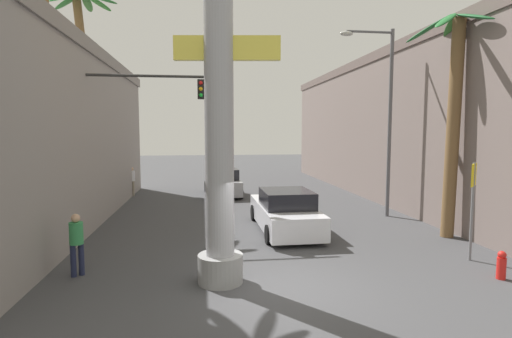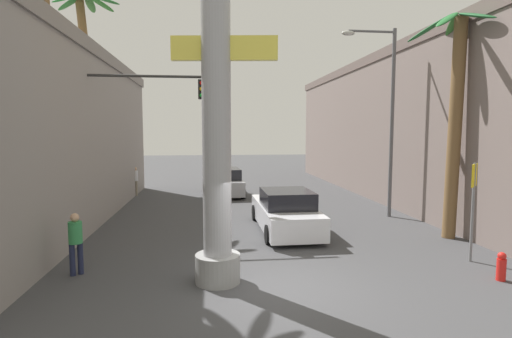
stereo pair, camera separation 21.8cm
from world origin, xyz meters
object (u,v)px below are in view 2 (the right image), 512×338
at_px(street_lamp, 385,106).
at_px(car_far, 225,182).
at_px(neon_sign_pole, 216,74).
at_px(traffic_light_mast, 125,120).
at_px(crossing_sign, 473,198).
at_px(pedestrian_far_left, 135,179).
at_px(pedestrian_curb_left, 76,239).
at_px(fire_hydrant, 501,267).
at_px(palm_tree_mid_left, 90,81).
at_px(car_lead, 285,212).
at_px(palm_tree_near_right, 455,109).
at_px(palm_tree_near_left, 47,46).

bearing_deg(street_lamp, car_far, 133.70).
height_order(neon_sign_pole, traffic_light_mast, neon_sign_pole).
relative_size(crossing_sign, pedestrian_far_left, 1.69).
height_order(pedestrian_curb_left, fire_hydrant, pedestrian_curb_left).
bearing_deg(palm_tree_mid_left, fire_hydrant, -38.28).
xyz_separation_m(neon_sign_pole, palm_tree_mid_left, (-5.36, 9.03, 0.89)).
bearing_deg(fire_hydrant, car_lead, 127.99).
height_order(neon_sign_pole, fire_hydrant, neon_sign_pole).
distance_m(car_far, pedestrian_curb_left, 13.41).
bearing_deg(traffic_light_mast, crossing_sign, -24.00).
bearing_deg(pedestrian_far_left, crossing_sign, -48.75).
distance_m(car_far, pedestrian_far_left, 5.21).
distance_m(crossing_sign, fire_hydrant, 2.09).
bearing_deg(palm_tree_near_right, car_far, 125.74).
relative_size(palm_tree_near_left, pedestrian_far_left, 5.68).
distance_m(car_lead, pedestrian_curb_left, 7.38).
xyz_separation_m(palm_tree_near_right, pedestrian_curb_left, (-11.78, -2.35, -3.53)).
bearing_deg(palm_tree_near_left, neon_sign_pole, -32.76).
bearing_deg(palm_tree_near_left, palm_tree_near_right, 0.48).
height_order(car_lead, fire_hydrant, car_lead).
bearing_deg(palm_tree_near_left, fire_hydrant, -18.06).
bearing_deg(car_lead, street_lamp, 22.24).
relative_size(car_far, pedestrian_far_left, 2.62).
height_order(street_lamp, pedestrian_far_left, street_lamp).
bearing_deg(neon_sign_pole, palm_tree_near_right, 21.91).
distance_m(neon_sign_pole, pedestrian_curb_left, 5.54).
xyz_separation_m(traffic_light_mast, car_lead, (5.80, -0.48, -3.39)).
relative_size(traffic_light_mast, palm_tree_mid_left, 0.60).
distance_m(neon_sign_pole, car_lead, 7.03).
distance_m(neon_sign_pole, palm_tree_near_left, 5.98).
bearing_deg(fire_hydrant, traffic_light_mast, 149.14).
distance_m(car_lead, palm_tree_near_left, 9.49).
relative_size(car_lead, fire_hydrant, 7.15).
distance_m(street_lamp, palm_tree_near_right, 3.63).
xyz_separation_m(traffic_light_mast, palm_tree_near_right, (11.35, -2.08, 0.38)).
bearing_deg(neon_sign_pole, palm_tree_mid_left, 120.68).
distance_m(traffic_light_mast, fire_hydrant, 12.42).
relative_size(crossing_sign, fire_hydrant, 3.92).
height_order(neon_sign_pole, crossing_sign, neon_sign_pole).
bearing_deg(car_lead, crossing_sign, -42.14).
distance_m(neon_sign_pole, pedestrian_far_left, 15.26).
height_order(traffic_light_mast, fire_hydrant, traffic_light_mast).
bearing_deg(palm_tree_mid_left, pedestrian_far_left, 79.79).
distance_m(car_lead, palm_tree_near_right, 6.90).
height_order(car_far, palm_tree_mid_left, palm_tree_mid_left).
xyz_separation_m(neon_sign_pole, pedestrian_far_left, (-4.46, 14.02, -4.05)).
bearing_deg(fire_hydrant, pedestrian_far_left, 127.83).
height_order(neon_sign_pole, palm_tree_near_left, neon_sign_pole).
bearing_deg(car_lead, pedestrian_curb_left, -147.62).
xyz_separation_m(street_lamp, car_lead, (-4.65, -1.90, -4.05)).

